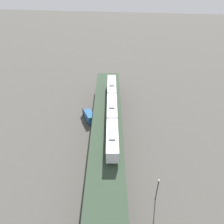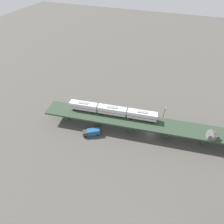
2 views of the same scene
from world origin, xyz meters
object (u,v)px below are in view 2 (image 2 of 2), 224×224
object	(u,v)px
subway_train	(112,110)
delivery_truck	(92,132)
street_lamp	(164,112)
street_car_green	(184,125)
street_car_black	(208,132)
signal_hut	(212,135)

from	to	relation	value
subway_train	delivery_truck	distance (m)	12.81
delivery_truck	street_lamp	world-z (taller)	street_lamp
street_car_green	delivery_truck	world-z (taller)	delivery_truck
street_car_green	street_car_black	xyz separation A→B (m)	(0.59, 10.09, 0.00)
subway_train	delivery_truck	world-z (taller)	subway_train
signal_hut	street_car_black	world-z (taller)	signal_hut
subway_train	signal_hut	distance (m)	39.15
subway_train	delivery_truck	xyz separation A→B (m)	(8.40, -6.22, -7.40)
street_car_green	street_car_black	world-z (taller)	same
street_car_black	delivery_truck	distance (m)	50.41
subway_train	street_lamp	bearing A→B (deg)	119.70
street_lamp	street_car_green	bearing A→B (deg)	78.66
signal_hut	street_car_black	size ratio (longest dim) A/B	0.75
delivery_truck	street_lamp	bearing A→B (deg)	126.79
street_car_green	street_car_black	size ratio (longest dim) A/B	0.97
signal_hut	delivery_truck	world-z (taller)	signal_hut
subway_train	street_car_green	distance (m)	33.44
signal_hut	street_lamp	size ratio (longest dim) A/B	0.52
street_car_green	street_lamp	bearing A→B (deg)	-101.34
street_car_black	street_lamp	bearing A→B (deg)	-97.29
street_car_green	signal_hut	bearing A→B (deg)	41.80
street_car_green	delivery_truck	distance (m)	41.40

